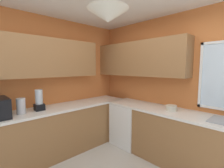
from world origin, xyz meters
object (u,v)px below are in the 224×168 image
object	(u,v)px
dishwasher	(129,124)
blender_appliance	(39,101)
kettle	(21,106)
bowl	(171,108)

from	to	relation	value
dishwasher	blender_appliance	world-z (taller)	blender_appliance
kettle	dishwasher	bearing A→B (deg)	71.13
bowl	blender_appliance	xyz separation A→B (m)	(-1.57, -1.62, 0.12)
kettle	bowl	world-z (taller)	kettle
kettle	blender_appliance	bearing A→B (deg)	94.02
kettle	bowl	size ratio (longest dim) A/B	1.39
kettle	blender_appliance	world-z (taller)	blender_appliance
dishwasher	kettle	world-z (taller)	kettle
dishwasher	blender_appliance	size ratio (longest dim) A/B	2.36
blender_appliance	bowl	bearing A→B (deg)	45.94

